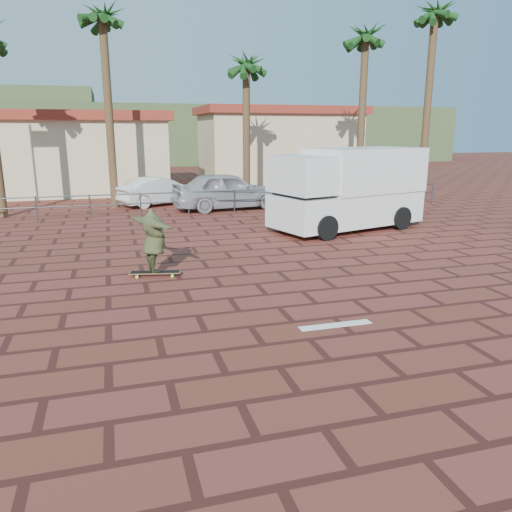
{
  "coord_description": "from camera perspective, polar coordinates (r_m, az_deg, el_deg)",
  "views": [
    {
      "loc": [
        -3.1,
        -9.07,
        3.5
      ],
      "look_at": [
        -0.14,
        1.19,
        0.8
      ],
      "focal_mm": 35.0,
      "sensor_mm": 36.0,
      "label": 1
    }
  ],
  "objects": [
    {
      "name": "ground",
      "position": [
        10.2,
        2.62,
        -5.88
      ],
      "size": [
        120.0,
        120.0,
        0.0
      ],
      "primitive_type": "plane",
      "color": "maroon",
      "rests_on": "ground"
    },
    {
      "name": "paint_stripe",
      "position": [
        9.41,
        9.07,
        -7.8
      ],
      "size": [
        1.4,
        0.22,
        0.01
      ],
      "primitive_type": "cube",
      "color": "white",
      "rests_on": "ground"
    },
    {
      "name": "guardrail",
      "position": [
        21.48,
        -7.72,
        6.52
      ],
      "size": [
        24.06,
        0.06,
        1.0
      ],
      "color": "#47494F",
      "rests_on": "ground"
    },
    {
      "name": "palm_left",
      "position": [
        24.48,
        -17.13,
        24.1
      ],
      "size": [
        2.4,
        2.4,
        9.45
      ],
      "color": "brown",
      "rests_on": "ground"
    },
    {
      "name": "palm_center",
      "position": [
        25.6,
        -1.13,
        20.61
      ],
      "size": [
        2.4,
        2.4,
        7.75
      ],
      "color": "brown",
      "rests_on": "ground"
    },
    {
      "name": "palm_right",
      "position": [
        26.37,
        12.41,
        22.79
      ],
      "size": [
        2.4,
        2.4,
        9.05
      ],
      "color": "brown",
      "rests_on": "ground"
    },
    {
      "name": "palm_far_right",
      "position": [
        27.21,
        19.72,
        24.04
      ],
      "size": [
        2.4,
        2.4,
        10.05
      ],
      "color": "brown",
      "rests_on": "ground"
    },
    {
      "name": "building_west",
      "position": [
        31.23,
        -21.84,
        10.96
      ],
      "size": [
        12.6,
        7.6,
        4.5
      ],
      "color": "beige",
      "rests_on": "ground"
    },
    {
      "name": "building_east",
      "position": [
        34.89,
        2.51,
        12.6
      ],
      "size": [
        10.6,
        6.6,
        5.0
      ],
      "color": "beige",
      "rests_on": "ground"
    },
    {
      "name": "hill_front",
      "position": [
        59.15,
        -13.47,
        13.33
      ],
      "size": [
        70.0,
        18.0,
        6.0
      ],
      "primitive_type": "cube",
      "color": "#384C28",
      "rests_on": "ground"
    },
    {
      "name": "longboard",
      "position": [
        12.5,
        -11.45,
        -1.88
      ],
      "size": [
        1.27,
        0.52,
        0.12
      ],
      "rotation": [
        0.0,
        0.0,
        -0.2
      ],
      "color": "olive",
      "rests_on": "ground"
    },
    {
      "name": "skateboarder",
      "position": [
        12.31,
        -11.64,
        1.75
      ],
      "size": [
        1.26,
        1.99,
        1.58
      ],
      "primitive_type": "imported",
      "rotation": [
        0.0,
        0.0,
        1.99
      ],
      "color": "#3B4123",
      "rests_on": "longboard"
    },
    {
      "name": "campervan",
      "position": [
        18.3,
        10.53,
        7.73
      ],
      "size": [
        5.98,
        3.77,
        2.88
      ],
      "rotation": [
        0.0,
        0.0,
        0.28
      ],
      "color": "silver",
      "rests_on": "ground"
    },
    {
      "name": "car_silver",
      "position": [
        22.79,
        -3.28,
        7.48
      ],
      "size": [
        5.13,
        2.49,
        1.69
      ],
      "primitive_type": "imported",
      "rotation": [
        0.0,
        0.0,
        1.67
      ],
      "color": "#A7A9AE",
      "rests_on": "ground"
    },
    {
      "name": "car_white",
      "position": [
        24.46,
        -10.92,
        7.28
      ],
      "size": [
        4.25,
        2.98,
        1.33
      ],
      "primitive_type": "imported",
      "rotation": [
        0.0,
        0.0,
        2.01
      ],
      "color": "silver",
      "rests_on": "ground"
    },
    {
      "name": "street_sign",
      "position": [
        22.63,
        16.22,
        8.49
      ],
      "size": [
        0.43,
        0.06,
        2.11
      ],
      "rotation": [
        0.0,
        0.0,
        0.02
      ],
      "color": "gray",
      "rests_on": "ground"
    }
  ]
}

